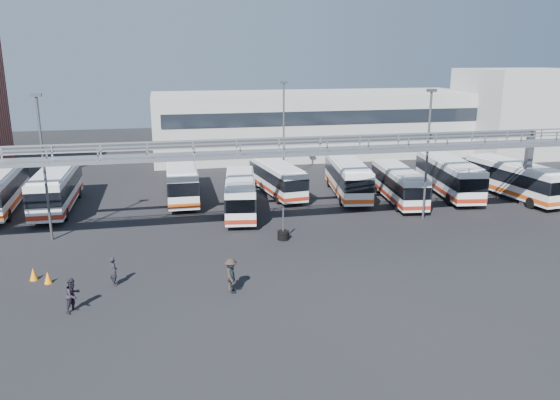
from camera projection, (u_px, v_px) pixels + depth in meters
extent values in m
plane|color=black|center=(299.00, 262.00, 34.40)|extent=(140.00, 140.00, 0.00)
cube|color=gray|center=(282.00, 153.00, 37.56)|extent=(50.00, 1.80, 0.22)
cube|color=gray|center=(284.00, 142.00, 36.51)|extent=(50.00, 0.10, 0.10)
cube|color=gray|center=(279.00, 138.00, 38.12)|extent=(50.00, 0.10, 0.10)
cube|color=#4C4F54|center=(270.00, 142.00, 41.28)|extent=(45.00, 0.50, 0.35)
cube|color=#9E9E99|center=(316.00, 123.00, 71.74)|extent=(42.00, 14.00, 8.00)
cube|color=#B2B2AD|center=(521.00, 112.00, 71.10)|extent=(14.00, 12.00, 11.00)
cylinder|color=#4C4F54|center=(45.00, 171.00, 37.35)|extent=(0.18, 0.18, 10.00)
cube|color=#4C4F54|center=(36.00, 95.00, 36.04)|extent=(0.70, 0.35, 0.22)
cylinder|color=#4C4F54|center=(427.00, 157.00, 42.22)|extent=(0.18, 0.18, 10.00)
cube|color=#4C4F54|center=(432.00, 90.00, 40.92)|extent=(0.70, 0.35, 0.22)
cylinder|color=#4C4F54|center=(284.00, 134.00, 54.72)|extent=(0.18, 0.18, 10.00)
cube|color=#4C4F54|center=(284.00, 82.00, 53.41)|extent=(0.70, 0.35, 0.22)
cube|color=#C34512|center=(1.00, 200.00, 45.74)|extent=(3.18, 11.70, 0.37)
cylinder|color=black|center=(8.00, 215.00, 42.67)|extent=(0.36, 1.06, 1.05)
cylinder|color=black|center=(25.00, 193.00, 49.58)|extent=(0.36, 1.06, 1.05)
cube|color=silver|center=(56.00, 188.00, 45.83)|extent=(2.66, 11.39, 2.84)
cube|color=black|center=(56.00, 184.00, 45.74)|extent=(2.72, 11.45, 1.14)
cube|color=maroon|center=(58.00, 199.00, 46.08)|extent=(2.71, 11.44, 0.36)
cube|color=silver|center=(55.00, 170.00, 45.44)|extent=(2.39, 10.25, 0.17)
cylinder|color=black|center=(34.00, 216.00, 42.50)|extent=(0.32, 1.04, 1.03)
cylinder|color=black|center=(66.00, 214.00, 42.97)|extent=(0.32, 1.04, 1.03)
cylinder|color=black|center=(52.00, 194.00, 49.38)|extent=(0.32, 1.04, 1.03)
cylinder|color=black|center=(79.00, 192.00, 49.85)|extent=(0.32, 1.04, 1.03)
cube|color=silver|center=(182.00, 179.00, 49.17)|extent=(2.71, 11.20, 2.79)
cube|color=black|center=(181.00, 175.00, 49.08)|extent=(2.77, 11.26, 1.12)
cube|color=#C34512|center=(182.00, 190.00, 49.42)|extent=(2.76, 11.25, 0.36)
cube|color=silver|center=(181.00, 163.00, 48.79)|extent=(2.43, 10.08, 0.16)
cylinder|color=black|center=(170.00, 204.00, 45.91)|extent=(0.32, 1.02, 1.01)
cylinder|color=black|center=(197.00, 203.00, 46.35)|extent=(0.32, 1.02, 1.01)
cylinder|color=black|center=(169.00, 185.00, 52.67)|extent=(0.32, 1.02, 1.01)
cylinder|color=black|center=(193.00, 184.00, 53.12)|extent=(0.32, 1.02, 1.01)
cube|color=silver|center=(240.00, 194.00, 44.70)|extent=(3.73, 10.34, 2.53)
cube|color=black|center=(240.00, 190.00, 44.62)|extent=(3.80, 10.41, 1.01)
cube|color=maroon|center=(240.00, 204.00, 44.93)|extent=(3.78, 10.40, 0.32)
cube|color=silver|center=(240.00, 178.00, 44.36)|extent=(3.35, 9.31, 0.15)
cylinder|color=black|center=(227.00, 219.00, 41.82)|extent=(0.41, 0.95, 0.92)
cylinder|color=black|center=(254.00, 219.00, 41.96)|extent=(0.41, 0.95, 0.92)
cylinder|color=black|center=(229.00, 198.00, 48.06)|extent=(0.41, 0.95, 0.92)
cylinder|color=black|center=(252.00, 198.00, 48.20)|extent=(0.41, 0.95, 0.92)
cube|color=silver|center=(277.00, 177.00, 50.75)|extent=(3.53, 10.14, 2.48)
cube|color=black|center=(277.00, 174.00, 50.67)|extent=(3.60, 10.21, 0.99)
cube|color=maroon|center=(277.00, 187.00, 50.97)|extent=(3.59, 10.20, 0.32)
cube|color=silver|center=(277.00, 164.00, 50.41)|extent=(3.18, 9.13, 0.14)
cylinder|color=black|center=(278.00, 199.00, 47.83)|extent=(0.39, 0.93, 0.90)
cylinder|color=black|center=(300.00, 197.00, 48.50)|extent=(0.39, 0.93, 0.90)
cylinder|color=black|center=(257.00, 184.00, 53.61)|extent=(0.39, 0.93, 0.90)
cylinder|color=black|center=(276.00, 182.00, 54.27)|extent=(0.39, 0.93, 0.90)
cube|color=silver|center=(347.00, 176.00, 50.39)|extent=(4.10, 11.19, 2.74)
cube|color=black|center=(347.00, 173.00, 50.31)|extent=(4.17, 11.26, 1.09)
cube|color=#C34512|center=(347.00, 187.00, 50.64)|extent=(4.16, 11.25, 0.35)
cube|color=silver|center=(348.00, 161.00, 50.02)|extent=(3.69, 10.08, 0.16)
cylinder|color=black|center=(342.00, 200.00, 47.28)|extent=(0.44, 1.03, 1.00)
cylinder|color=black|center=(367.00, 200.00, 47.42)|extent=(0.44, 1.03, 1.00)
cylinder|color=black|center=(329.00, 182.00, 54.03)|extent=(0.44, 1.03, 1.00)
cylinder|color=black|center=(352.00, 182.00, 54.18)|extent=(0.44, 1.03, 1.00)
cube|color=silver|center=(399.00, 184.00, 48.32)|extent=(3.48, 10.17, 2.49)
cube|color=black|center=(399.00, 180.00, 48.24)|extent=(3.55, 10.24, 1.00)
cube|color=maroon|center=(398.00, 193.00, 48.55)|extent=(3.54, 10.23, 0.32)
cube|color=silver|center=(399.00, 169.00, 47.98)|extent=(3.13, 9.15, 0.14)
cylinder|color=black|center=(398.00, 206.00, 45.47)|extent=(0.38, 0.93, 0.91)
cylinder|color=black|center=(421.00, 206.00, 45.65)|extent=(0.38, 0.93, 0.91)
cylinder|color=black|center=(377.00, 188.00, 51.61)|extent=(0.38, 0.93, 0.91)
cylinder|color=black|center=(398.00, 188.00, 51.79)|extent=(0.38, 0.93, 0.91)
cube|color=silver|center=(448.00, 175.00, 50.65)|extent=(4.19, 11.50, 2.81)
cube|color=black|center=(449.00, 172.00, 50.56)|extent=(4.26, 11.57, 1.12)
cube|color=maroon|center=(448.00, 186.00, 50.90)|extent=(4.25, 11.56, 0.36)
cube|color=silver|center=(450.00, 159.00, 50.27)|extent=(3.77, 10.35, 0.16)
cylinder|color=black|center=(449.00, 199.00, 47.45)|extent=(0.45, 1.06, 1.02)
cylinder|color=black|center=(475.00, 199.00, 47.60)|extent=(0.45, 1.06, 1.02)
cylinder|color=black|center=(423.00, 181.00, 54.39)|extent=(0.45, 1.06, 1.02)
cylinder|color=black|center=(445.00, 181.00, 54.54)|extent=(0.45, 1.06, 1.02)
cube|color=silver|center=(514.00, 179.00, 49.54)|extent=(3.62, 11.08, 2.72)
cube|color=black|center=(515.00, 175.00, 49.46)|extent=(3.68, 11.14, 1.09)
cube|color=#C34512|center=(513.00, 189.00, 49.79)|extent=(3.67, 11.13, 0.35)
cube|color=silver|center=(516.00, 163.00, 49.17)|extent=(3.25, 9.97, 0.16)
cylinder|color=black|center=(531.00, 203.00, 46.35)|extent=(0.40, 1.01, 0.99)
cylinder|color=black|center=(552.00, 201.00, 47.03)|extent=(0.40, 1.01, 0.99)
cylinder|color=black|center=(478.00, 185.00, 52.72)|extent=(0.40, 1.01, 0.99)
cylinder|color=black|center=(497.00, 184.00, 53.41)|extent=(0.40, 1.01, 0.99)
imported|color=black|center=(114.00, 271.00, 30.75)|extent=(0.57, 0.71, 1.70)
imported|color=#241F2B|center=(73.00, 295.00, 27.58)|extent=(1.08, 1.11, 1.80)
imported|color=#2F231F|center=(231.00, 275.00, 29.98)|extent=(0.72, 1.24, 1.91)
imported|color=black|center=(232.00, 279.00, 29.79)|extent=(0.48, 1.00, 1.66)
cone|color=orange|center=(48.00, 277.00, 31.15)|extent=(0.59, 0.59, 0.71)
cone|color=orange|center=(33.00, 274.00, 31.60)|extent=(0.61, 0.61, 0.74)
cylinder|color=black|center=(283.00, 238.00, 38.62)|extent=(0.82, 0.82, 0.19)
cylinder|color=black|center=(283.00, 235.00, 38.57)|extent=(0.82, 0.82, 0.19)
cylinder|color=black|center=(283.00, 232.00, 38.51)|extent=(0.82, 0.82, 0.19)
cylinder|color=#4C4F54|center=(283.00, 224.00, 38.35)|extent=(0.12, 0.12, 2.33)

